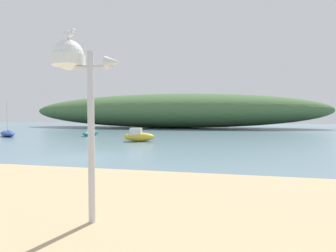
% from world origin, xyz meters
% --- Properties ---
extents(ground_plane, '(120.00, 120.00, 0.00)m').
position_xyz_m(ground_plane, '(0.00, 0.00, 0.00)').
color(ground_plane, slate).
extents(distant_hill, '(51.39, 13.06, 5.83)m').
position_xyz_m(distant_hill, '(-2.49, 32.84, 2.92)').
color(distant_hill, '#476B3D').
rests_on(distant_hill, ground).
extents(mast_structure, '(1.27, 0.58, 3.26)m').
position_xyz_m(mast_structure, '(4.25, -7.99, 2.93)').
color(mast_structure, silver).
rests_on(mast_structure, beach_sand).
extents(seagull_on_radar, '(0.28, 0.13, 0.20)m').
position_xyz_m(seagull_on_radar, '(4.15, -7.99, 3.58)').
color(seagull_on_radar, orange).
rests_on(seagull_on_radar, mast_structure).
extents(sailboat_near_shore, '(1.06, 3.17, 3.19)m').
position_xyz_m(sailboat_near_shore, '(-6.97, 13.10, 0.30)').
color(sailboat_near_shore, teal).
rests_on(sailboat_near_shore, ground).
extents(motorboat_inner_mooring, '(2.63, 1.15, 1.10)m').
position_xyz_m(motorboat_inner_mooring, '(-0.05, 8.22, 0.45)').
color(motorboat_inner_mooring, gold).
rests_on(motorboat_inner_mooring, ground).
extents(sailboat_off_point, '(3.75, 3.19, 3.58)m').
position_xyz_m(sailboat_off_point, '(-14.68, 10.38, 0.31)').
color(sailboat_off_point, '#2D4C9E').
rests_on(sailboat_off_point, ground).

